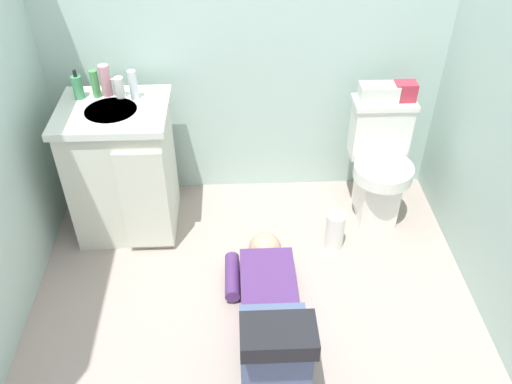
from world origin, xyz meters
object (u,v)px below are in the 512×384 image
Objects in this scene: bottle_pink at (106,80)px; paper_towel_roll at (335,231)px; faucet at (114,87)px; soap_dispenser at (78,87)px; person_plumber at (270,311)px; tissue_box at (379,93)px; bottle_white at (120,87)px; bottle_green at (95,84)px; toiletry_bag at (405,91)px; vanity_cabinet at (123,169)px; toilet at (379,163)px; bottle_clear at (133,85)px.

paper_towel_roll is at bearing -17.94° from bottle_pink.
soap_dispenser is (-0.19, -0.02, 0.02)m from faucet.
person_plumber is 4.84× the size of tissue_box.
bottle_white is (0.03, -0.02, 0.01)m from faucet.
person_plumber is 6.82× the size of bottle_green.
toiletry_bag is 1.73m from bottle_green.
bottle_white is at bearing 76.48° from vanity_cabinet.
bottle_pink is (-0.04, 0.15, 0.49)m from vanity_cabinet.
vanity_cabinet is 0.52m from soap_dispenser.
toiletry_bag is (0.83, 1.03, 0.63)m from person_plumber.
soap_dispenser reaches higher than faucet.
toilet is at bearing -139.23° from toiletry_bag.
bottle_white is at bearing 162.33° from bottle_clear.
bottle_white is at bearing 177.45° from toilet.
faucet is 0.06m from bottle_pink.
bottle_pink is 0.75× the size of paper_towel_roll.
paper_towel_roll is at bearing 55.74° from person_plumber.
bottle_pink is at bearing 129.43° from person_plumber.
vanity_cabinet is 4.94× the size of soap_dispenser.
bottle_pink reaches higher than bottle_white.
soap_dispenser is 0.15m from bottle_pink.
bottle_clear is (0.11, 0.10, 0.49)m from vanity_cabinet.
toilet is 1.20m from person_plumber.
bottle_white is (-1.45, -0.02, 0.08)m from tissue_box.
bottle_pink is (-1.68, 0.00, 0.10)m from toiletry_bag.
faucet reaches higher than person_plumber.
vanity_cabinet reaches higher than toilet.
bottle_pink is at bearing 162.06° from paper_towel_roll.
bottle_green is (-1.63, 0.08, 0.53)m from toilet.
faucet is (-0.00, 0.15, 0.45)m from vanity_cabinet.
paper_towel_roll is at bearing -17.89° from bottle_white.
bottle_green reaches higher than vanity_cabinet.
soap_dispenser is (-0.19, 0.13, 0.47)m from vanity_cabinet.
bottle_pink reaches higher than person_plumber.
vanity_cabinet is 1.21m from person_plumber.
bottle_green is at bearing -179.52° from toiletry_bag.
toilet is 0.91× the size of vanity_cabinet.
bottle_white is (0.07, -0.03, -0.03)m from bottle_pink.
person_plumber is at bearing -50.57° from bottle_pink.
tissue_box is 0.84m from paper_towel_roll.
tissue_box is (0.68, 1.03, 0.62)m from person_plumber.
faucet is 0.60× the size of bottle_clear.
bottle_pink is at bearing 105.87° from vanity_cabinet.
soap_dispenser is at bearing -179.16° from toiletry_bag.
vanity_cabinet is at bearing -174.66° from toiletry_bag.
bottle_pink is (0.06, 0.02, 0.01)m from bottle_green.
toilet is at bearing 2.33° from vanity_cabinet.
soap_dispenser is 0.93× the size of bottle_pink.
bottle_clear is at bearing -178.12° from toiletry_bag.
faucet reaches higher than paper_towel_roll.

